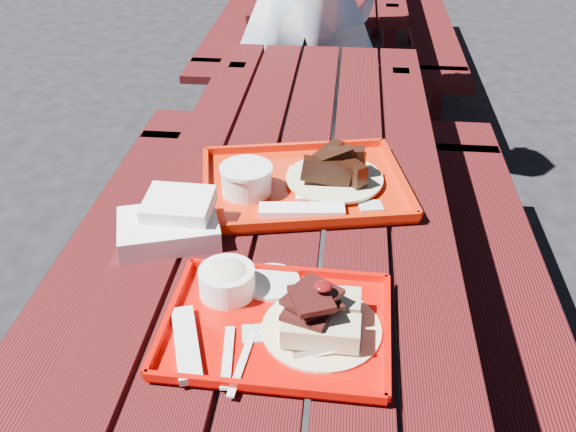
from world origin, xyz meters
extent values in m
plane|color=black|center=(0.00, 0.00, 0.00)|extent=(60.00, 60.00, 0.00)
cube|color=#470D0E|center=(-0.30, 0.00, 0.73)|extent=(0.14, 2.40, 0.04)
cube|color=#470D0E|center=(-0.15, 0.00, 0.73)|extent=(0.14, 2.40, 0.04)
cube|color=#470D0E|center=(0.00, 0.00, 0.73)|extent=(0.14, 2.40, 0.04)
cube|color=#470D0E|center=(0.15, 0.00, 0.73)|extent=(0.14, 2.40, 0.04)
cube|color=#470D0E|center=(0.30, 0.00, 0.73)|extent=(0.14, 2.40, 0.04)
cube|color=#470D0E|center=(-0.58, 0.00, 0.43)|extent=(0.25, 2.40, 0.04)
cube|color=#470D0E|center=(-0.58, 0.84, 0.21)|extent=(0.06, 0.06, 0.42)
cube|color=#470D0E|center=(0.58, 0.00, 0.43)|extent=(0.25, 2.40, 0.04)
cube|color=#470D0E|center=(0.58, 0.84, 0.21)|extent=(0.06, 0.06, 0.42)
cube|color=#470D0E|center=(-0.30, 0.96, 0.38)|extent=(0.06, 0.06, 0.75)
cube|color=#470D0E|center=(0.30, 0.96, 0.38)|extent=(0.06, 0.06, 0.75)
cube|color=#470D0E|center=(0.00, 0.96, 0.43)|extent=(1.40, 0.06, 0.04)
cube|color=#470D0E|center=(-0.58, 2.80, 0.43)|extent=(0.25, 2.40, 0.04)
cube|color=#470D0E|center=(-0.58, 1.96, 0.21)|extent=(0.06, 0.06, 0.42)
cube|color=#470D0E|center=(-0.58, 3.64, 0.21)|extent=(0.06, 0.06, 0.42)
cube|color=#470D0E|center=(0.58, 2.80, 0.43)|extent=(0.25, 2.40, 0.04)
cube|color=#470D0E|center=(0.58, 1.96, 0.21)|extent=(0.06, 0.06, 0.42)
cube|color=#470D0E|center=(0.58, 3.64, 0.21)|extent=(0.06, 0.06, 0.42)
cube|color=#470D0E|center=(-0.30, 1.84, 0.38)|extent=(0.06, 0.06, 0.75)
cube|color=#470D0E|center=(0.30, 1.84, 0.38)|extent=(0.06, 0.06, 0.75)
cube|color=#470D0E|center=(0.00, 1.84, 0.43)|extent=(1.40, 0.06, 0.04)
cube|color=#C80701|center=(0.01, -0.43, 0.76)|extent=(0.41, 0.32, 0.01)
cube|color=#C80701|center=(0.01, -0.27, 0.77)|extent=(0.40, 0.02, 0.02)
cube|color=#C80701|center=(0.00, -0.58, 0.77)|extent=(0.40, 0.02, 0.02)
cube|color=#C80701|center=(0.21, -0.43, 0.77)|extent=(0.02, 0.31, 0.02)
cube|color=#C80701|center=(-0.19, -0.42, 0.77)|extent=(0.02, 0.31, 0.02)
cylinder|color=beige|center=(0.09, -0.43, 0.76)|extent=(0.22, 0.22, 0.01)
cube|color=#C8B687|center=(0.09, -0.47, 0.79)|extent=(0.14, 0.07, 0.04)
cube|color=#C8B687|center=(0.09, -0.39, 0.79)|extent=(0.14, 0.07, 0.04)
ellipsoid|color=#4F090A|center=(0.09, -0.43, 0.87)|extent=(0.03, 0.03, 0.01)
cylinder|color=white|center=(-0.10, -0.34, 0.79)|extent=(0.11, 0.11, 0.05)
ellipsoid|color=beige|center=(-0.10, -0.34, 0.80)|extent=(0.09, 0.09, 0.04)
cylinder|color=silver|center=(-0.02, -0.31, 0.77)|extent=(0.11, 0.11, 0.01)
cube|color=white|center=(-0.14, -0.50, 0.77)|extent=(0.10, 0.19, 0.01)
cube|color=white|center=(-0.07, -0.52, 0.76)|extent=(0.03, 0.15, 0.01)
cube|color=white|center=(-0.04, -0.53, 0.76)|extent=(0.03, 0.16, 0.00)
cube|color=#AFC6C4|center=(-0.03, -0.46, 0.76)|extent=(0.05, 0.05, 0.00)
cube|color=red|center=(0.02, 0.09, 0.76)|extent=(0.55, 0.47, 0.01)
cube|color=red|center=(-0.02, 0.27, 0.77)|extent=(0.48, 0.11, 0.02)
cube|color=red|center=(0.05, -0.10, 0.77)|extent=(0.48, 0.11, 0.02)
cube|color=red|center=(0.25, 0.14, 0.77)|extent=(0.09, 0.37, 0.02)
cube|color=red|center=(-0.22, 0.04, 0.77)|extent=(0.09, 0.37, 0.02)
cube|color=white|center=(0.07, 0.10, 0.77)|extent=(0.20, 0.20, 0.01)
cylinder|color=beige|center=(0.09, 0.10, 0.78)|extent=(0.24, 0.24, 0.01)
cylinder|color=silver|center=(-0.12, 0.04, 0.79)|extent=(0.12, 0.12, 0.06)
cylinder|color=white|center=(-0.12, 0.04, 0.83)|extent=(0.13, 0.13, 0.01)
cube|color=white|center=(0.02, -0.05, 0.77)|extent=(0.20, 0.07, 0.02)
cube|color=silver|center=(0.18, 0.00, 0.77)|extent=(0.06, 0.05, 0.00)
cube|color=white|center=(-0.26, -0.16, 0.77)|extent=(0.25, 0.22, 0.05)
cube|color=white|center=(-0.25, -0.13, 0.82)|extent=(0.15, 0.12, 0.04)
camera|label=1|loc=(0.12, -1.30, 1.57)|focal=40.00mm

